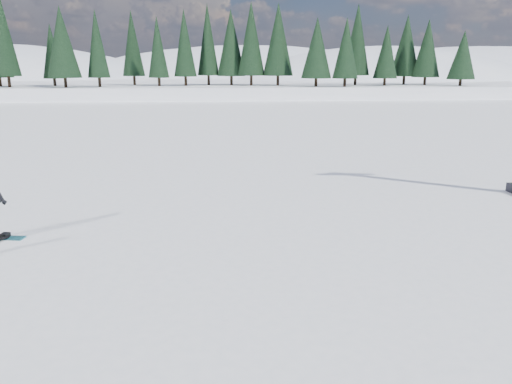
% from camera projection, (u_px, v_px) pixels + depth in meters
% --- Properties ---
extents(alpine_backdrop, '(412.50, 227.00, 53.20)m').
position_uv_depth(alpine_backdrop, '(171.00, 112.00, 197.00)').
color(alpine_backdrop, white).
rests_on(alpine_backdrop, ground).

